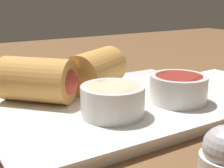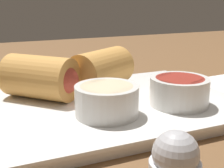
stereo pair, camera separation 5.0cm
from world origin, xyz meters
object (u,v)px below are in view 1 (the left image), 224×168
at_px(spoon, 61,77).
at_px(napkin, 217,81).
at_px(dipping_bowl_far, 178,88).
at_px(serving_plate, 112,106).
at_px(dipping_bowl_near, 113,99).

distance_m(spoon, napkin, 0.27).
bearing_deg(dipping_bowl_far, napkin, -155.44).
relative_size(spoon, napkin, 1.54).
height_order(spoon, napkin, spoon).
bearing_deg(spoon, napkin, 145.91).
xyz_separation_m(serving_plate, napkin, (-0.22, -0.03, -0.00)).
distance_m(serving_plate, dipping_bowl_near, 0.05).
distance_m(dipping_bowl_near, dipping_bowl_far, 0.09).
bearing_deg(dipping_bowl_near, serving_plate, -120.25).
bearing_deg(napkin, serving_plate, 6.75).
distance_m(serving_plate, spoon, 0.18).
xyz_separation_m(dipping_bowl_far, spoon, (0.06, -0.22, -0.03)).
xyz_separation_m(dipping_bowl_near, dipping_bowl_far, (-0.09, 0.00, 0.00)).
bearing_deg(dipping_bowl_near, spoon, -97.32).
height_order(dipping_bowl_far, napkin, dipping_bowl_far).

